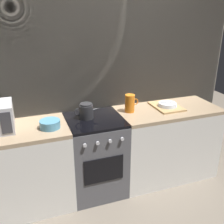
{
  "coord_description": "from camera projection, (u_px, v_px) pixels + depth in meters",
  "views": [
    {
      "loc": [
        -0.7,
        -2.48,
        2.01
      ],
      "look_at": [
        0.2,
        0.0,
        0.95
      ],
      "focal_mm": 42.19,
      "sensor_mm": 36.0,
      "label": 1
    }
  ],
  "objects": [
    {
      "name": "back_wall",
      "position": [
        86.0,
        84.0,
        2.97
      ],
      "size": [
        3.6,
        0.05,
        2.4
      ],
      "color": "#A39989",
      "rests_on": "ground_plane"
    },
    {
      "name": "ground_plane",
      "position": [
        96.0,
        188.0,
        3.13
      ],
      "size": [
        8.0,
        8.0,
        0.0
      ],
      "primitive_type": "plane",
      "color": "#6B6054"
    },
    {
      "name": "pitcher",
      "position": [
        130.0,
        103.0,
        2.95
      ],
      "size": [
        0.16,
        0.11,
        0.2
      ],
      "color": "orange",
      "rests_on": "counter_right"
    },
    {
      "name": "kettle",
      "position": [
        86.0,
        111.0,
        2.78
      ],
      "size": [
        0.28,
        0.15,
        0.17
      ],
      "color": "#262628",
      "rests_on": "stove_unit"
    },
    {
      "name": "mixing_bowl",
      "position": [
        50.0,
        124.0,
        2.57
      ],
      "size": [
        0.2,
        0.2,
        0.08
      ],
      "primitive_type": "cylinder",
      "color": "teal",
      "rests_on": "counter_left"
    },
    {
      "name": "counter_left",
      "position": [
        11.0,
        171.0,
        2.68
      ],
      "size": [
        1.2,
        0.6,
        0.9
      ],
      "color": "silver",
      "rests_on": "ground_plane"
    },
    {
      "name": "counter_right",
      "position": [
        165.0,
        142.0,
        3.25
      ],
      "size": [
        1.2,
        0.6,
        0.9
      ],
      "color": "silver",
      "rests_on": "ground_plane"
    },
    {
      "name": "dish_pile",
      "position": [
        167.0,
        106.0,
        3.1
      ],
      "size": [
        0.3,
        0.4,
        0.07
      ],
      "color": "tan",
      "rests_on": "counter_right"
    },
    {
      "name": "stove_unit",
      "position": [
        96.0,
        155.0,
        2.96
      ],
      "size": [
        0.6,
        0.63,
        0.9
      ],
      "color": "#4C4C51",
      "rests_on": "ground_plane"
    }
  ]
}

